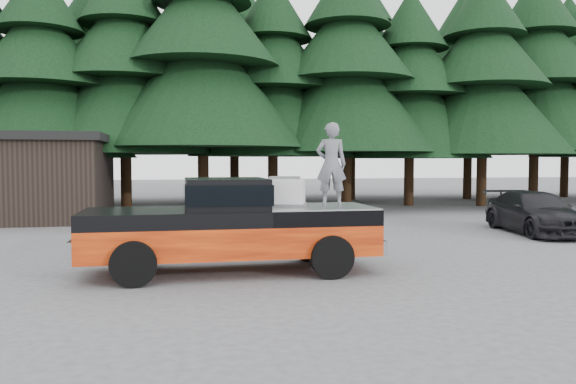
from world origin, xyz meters
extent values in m
plane|color=#4A4A4C|center=(0.00, 0.00, 0.00)|extent=(120.00, 120.00, 0.00)
cube|color=black|center=(-1.26, -0.14, 1.62)|extent=(1.66, 1.90, 0.59)
cube|color=silver|center=(-0.03, -0.04, 1.60)|extent=(0.97, 0.88, 0.55)
imported|color=slate|center=(0.96, -0.09, 2.20)|extent=(0.71, 0.54, 1.75)
imported|color=black|center=(8.85, 4.24, 0.65)|extent=(2.45, 4.71, 1.30)
camera|label=1|loc=(-2.25, -11.48, 2.26)|focal=35.00mm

